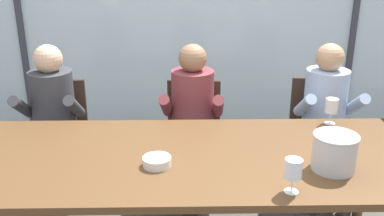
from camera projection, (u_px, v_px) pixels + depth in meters
The scene contains 16 objects.
ground at pixel (191, 180), 3.63m from camera, with size 14.00×14.00×0.00m, color #4C4742.
window_glass_panel at pixel (188, 3), 4.46m from camera, with size 7.79×0.03×2.60m, color silver.
window_mullion_left at pixel (18, 4), 4.41m from camera, with size 0.06×0.06×2.60m, color #38383D.
window_mullion_right at pixel (356, 3), 4.47m from camera, with size 0.06×0.06×2.60m, color #38383D.
hillside_vineyard at pixel (186, 11), 8.18m from camera, with size 13.79×2.40×1.43m, color #386633.
dining_table at pixel (193, 164), 2.46m from camera, with size 2.59×1.05×0.74m.
chair_near_curtain at pixel (59, 129), 3.38m from camera, with size 0.47×0.47×0.87m.
chair_left_of_center at pixel (193, 128), 3.38m from camera, with size 0.47×0.47×0.87m.
chair_center at pixel (317, 126), 3.44m from camera, with size 0.48×0.48×0.87m.
person_charcoal_jacket at pixel (51, 115), 3.19m from camera, with size 0.46×0.61×1.19m.
person_maroon_top at pixel (192, 114), 3.21m from camera, with size 0.48×0.63×1.19m.
person_pale_blue_shirt at pixel (327, 113), 3.22m from camera, with size 0.46×0.61×1.19m.
ice_bucket_primary at pixel (335, 151), 2.24m from camera, with size 0.24×0.24×0.20m.
tasting_bowl at pixel (157, 161), 2.30m from camera, with size 0.15×0.15×0.05m, color silver.
wine_glass_by_left_taster at pixel (293, 170), 2.02m from camera, with size 0.08×0.08×0.17m.
wine_glass_near_bucket at pixel (332, 107), 2.82m from camera, with size 0.08×0.08×0.17m.
Camera 1 is at (-0.05, -2.19, 1.84)m, focal length 40.25 mm.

